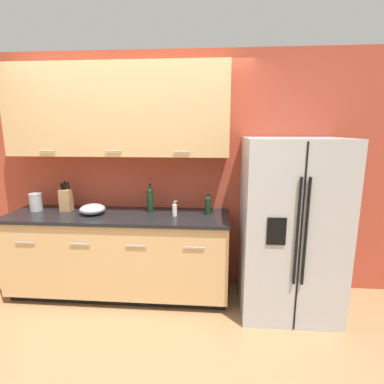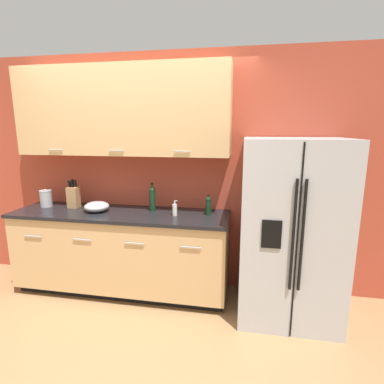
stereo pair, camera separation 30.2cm
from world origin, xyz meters
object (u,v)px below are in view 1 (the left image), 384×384
refrigerator (289,226)px  soap_dispenser (175,210)px  oil_bottle (208,205)px  steel_canister (36,202)px  knife_block (66,199)px  wine_bottle (150,199)px  mixing_bowl (93,209)px

refrigerator → soap_dispenser: bearing=176.6°
oil_bottle → steel_canister: bearing=179.9°
refrigerator → knife_block: bearing=175.6°
refrigerator → oil_bottle: bearing=169.4°
wine_bottle → oil_bottle: 0.62m
oil_bottle → refrigerator: bearing=-10.6°
knife_block → mixing_bowl: bearing=-18.3°
knife_block → wine_bottle: 0.92m
refrigerator → mixing_bowl: 2.01m
knife_block → steel_canister: bearing=-175.7°
soap_dispenser → oil_bottle: oil_bottle is taller
oil_bottle → steel_canister: size_ratio=1.05×
refrigerator → mixing_bowl: bearing=178.1°
refrigerator → steel_canister: bearing=176.7°
knife_block → mixing_bowl: size_ratio=1.24×
knife_block → steel_canister: (-0.33, -0.02, -0.03)m
wine_bottle → steel_canister: 1.26m
refrigerator → oil_bottle: size_ratio=7.89×
wine_bottle → mixing_bowl: 0.61m
mixing_bowl → steel_canister: bearing=172.6°
mixing_bowl → wine_bottle: bearing=12.9°
knife_block → steel_canister: knife_block is taller
soap_dispenser → oil_bottle: bearing=13.7°
knife_block → soap_dispenser: bearing=-5.3°
wine_bottle → mixing_bowl: wine_bottle is taller
wine_bottle → steel_canister: size_ratio=1.50×
refrigerator → steel_canister: 2.69m
steel_canister → wine_bottle: bearing=2.2°
mixing_bowl → knife_block: bearing=161.7°
soap_dispenser → steel_canister: (-1.54, 0.09, 0.03)m
refrigerator → wine_bottle: bearing=171.9°
wine_bottle → refrigerator: bearing=-8.1°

